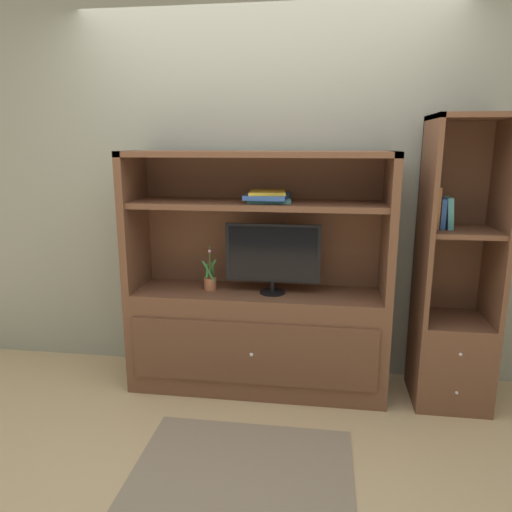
{
  "coord_description": "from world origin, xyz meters",
  "views": [
    {
      "loc": [
        0.42,
        -2.58,
        1.62
      ],
      "look_at": [
        0.0,
        0.35,
        0.93
      ],
      "focal_mm": 33.57,
      "sensor_mm": 36.0,
      "label": 1
    }
  ],
  "objects_px": {
    "potted_plant": "(210,282)",
    "upright_book_row": "(443,212)",
    "bookshelf_tall": "(453,313)",
    "tv_monitor": "(273,255)",
    "media_console": "(257,315)",
    "magazine_stack": "(268,196)"
  },
  "relations": [
    {
      "from": "magazine_stack",
      "to": "potted_plant",
      "type": "bearing_deg",
      "value": -178.85
    },
    {
      "from": "tv_monitor",
      "to": "potted_plant",
      "type": "bearing_deg",
      "value": 177.11
    },
    {
      "from": "media_console",
      "to": "bookshelf_tall",
      "type": "bearing_deg",
      "value": 0.28
    },
    {
      "from": "media_console",
      "to": "tv_monitor",
      "type": "height_order",
      "value": "media_console"
    },
    {
      "from": "potted_plant",
      "to": "upright_book_row",
      "type": "xyz_separation_m",
      "value": [
        1.44,
        0.0,
        0.5
      ]
    },
    {
      "from": "potted_plant",
      "to": "upright_book_row",
      "type": "height_order",
      "value": "upright_book_row"
    },
    {
      "from": "magazine_stack",
      "to": "upright_book_row",
      "type": "bearing_deg",
      "value": -0.17
    },
    {
      "from": "media_console",
      "to": "potted_plant",
      "type": "height_order",
      "value": "media_console"
    },
    {
      "from": "bookshelf_tall",
      "to": "upright_book_row",
      "type": "xyz_separation_m",
      "value": [
        -0.12,
        -0.01,
        0.64
      ]
    },
    {
      "from": "tv_monitor",
      "to": "potted_plant",
      "type": "relative_size",
      "value": 2.05
    },
    {
      "from": "tv_monitor",
      "to": "upright_book_row",
      "type": "height_order",
      "value": "upright_book_row"
    },
    {
      "from": "upright_book_row",
      "to": "potted_plant",
      "type": "bearing_deg",
      "value": -179.82
    },
    {
      "from": "tv_monitor",
      "to": "bookshelf_tall",
      "type": "relative_size",
      "value": 0.34
    },
    {
      "from": "bookshelf_tall",
      "to": "tv_monitor",
      "type": "bearing_deg",
      "value": -178.12
    },
    {
      "from": "media_console",
      "to": "upright_book_row",
      "type": "xyz_separation_m",
      "value": [
        1.12,
        -0.01,
        0.72
      ]
    },
    {
      "from": "tv_monitor",
      "to": "bookshelf_tall",
      "type": "height_order",
      "value": "bookshelf_tall"
    },
    {
      "from": "media_console",
      "to": "magazine_stack",
      "type": "distance_m",
      "value": 0.79
    },
    {
      "from": "media_console",
      "to": "bookshelf_tall",
      "type": "xyz_separation_m",
      "value": [
        1.24,
        0.01,
        0.07
      ]
    },
    {
      "from": "potted_plant",
      "to": "magazine_stack",
      "type": "height_order",
      "value": "magazine_stack"
    },
    {
      "from": "media_console",
      "to": "potted_plant",
      "type": "relative_size",
      "value": 5.71
    },
    {
      "from": "magazine_stack",
      "to": "bookshelf_tall",
      "type": "height_order",
      "value": "bookshelf_tall"
    },
    {
      "from": "bookshelf_tall",
      "to": "upright_book_row",
      "type": "relative_size",
      "value": 7.17
    }
  ]
}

